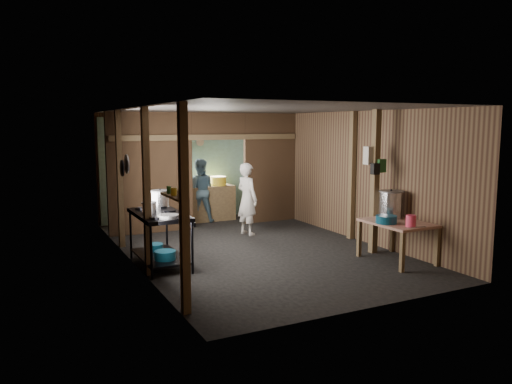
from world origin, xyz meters
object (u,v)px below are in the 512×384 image
stove_pot_large (160,199)px  stock_pot (391,205)px  prep_table (397,241)px  pink_bucket (411,221)px  gas_range (160,239)px  cook (247,199)px  yellow_tub (218,181)px

stove_pot_large → stock_pot: stove_pot_large is taller
prep_table → pink_bucket: 0.61m
stock_pot → pink_bucket: bearing=-108.5°
gas_range → cook: cook is taller
stock_pot → stove_pot_large: bearing=154.8°
stock_pot → cook: cook is taller
pink_bucket → stock_pot: bearing=71.5°
stove_pot_large → prep_table: bearing=-30.5°
stock_pot → gas_range: bearing=162.6°
stove_pot_large → stock_pot: bearing=-25.2°
yellow_tub → pink_bucket: bearing=-77.4°
gas_range → prep_table: (3.71, -1.56, -0.10)m
stove_pot_large → cook: bearing=24.1°
cook → stove_pot_large: bearing=99.9°
stove_pot_large → stock_pot: size_ratio=0.64×
gas_range → stove_pot_large: (0.17, 0.52, 0.59)m
prep_table → cook: cook is taller
stock_pot → yellow_tub: bearing=107.6°
cook → stock_pot: bearing=-164.4°
prep_table → cook: bearing=114.5°
stove_pot_large → stock_pot: (3.69, -1.73, -0.11)m
stove_pot_large → yellow_tub: size_ratio=0.81×
prep_table → cook: 3.37m
gas_range → stock_pot: bearing=-17.4°
stock_pot → cook: bearing=119.7°
stove_pot_large → gas_range: bearing=-108.0°
stove_pot_large → pink_bucket: stove_pot_large is taller
cook → pink_bucket: bearing=-173.8°
gas_range → cook: 2.77m
yellow_tub → stock_pot: bearing=-72.4°
pink_bucket → gas_range: bearing=151.3°
yellow_tub → stove_pot_large: bearing=-128.6°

